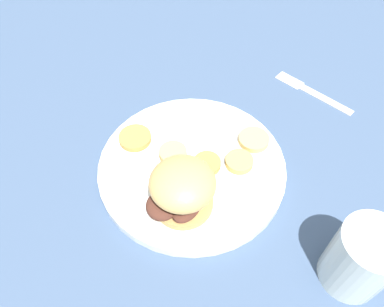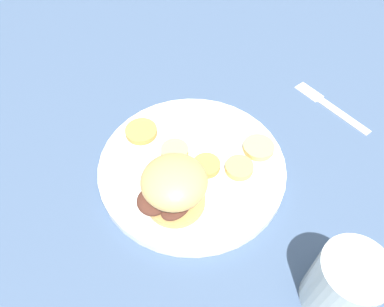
{
  "view_description": "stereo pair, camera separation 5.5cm",
  "coord_description": "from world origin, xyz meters",
  "px_view_note": "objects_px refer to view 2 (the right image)",
  "views": [
    {
      "loc": [
        -0.06,
        0.34,
        0.48
      ],
      "look_at": [
        0.0,
        0.0,
        0.04
      ],
      "focal_mm": 35.0,
      "sensor_mm": 36.0,
      "label": 1
    },
    {
      "loc": [
        -0.11,
        0.33,
        0.48
      ],
      "look_at": [
        0.0,
        0.0,
        0.04
      ],
      "focal_mm": 35.0,
      "sensor_mm": 36.0,
      "label": 2
    }
  ],
  "objects_px": {
    "dinner_plate": "(192,167)",
    "sandwich": "(172,188)",
    "fork": "(331,106)",
    "drinking_glass": "(343,284)"
  },
  "relations": [
    {
      "from": "dinner_plate",
      "to": "fork",
      "type": "xyz_separation_m",
      "value": [
        -0.19,
        -0.22,
        -0.01
      ]
    },
    {
      "from": "fork",
      "to": "drinking_glass",
      "type": "xyz_separation_m",
      "value": [
        -0.04,
        0.35,
        0.05
      ]
    },
    {
      "from": "fork",
      "to": "sandwich",
      "type": "bearing_deg",
      "value": 56.21
    },
    {
      "from": "sandwich",
      "to": "fork",
      "type": "height_order",
      "value": "sandwich"
    },
    {
      "from": "dinner_plate",
      "to": "sandwich",
      "type": "xyz_separation_m",
      "value": [
        0.0,
        0.07,
        0.05
      ]
    },
    {
      "from": "sandwich",
      "to": "drinking_glass",
      "type": "relative_size",
      "value": 0.97
    },
    {
      "from": "fork",
      "to": "drinking_glass",
      "type": "height_order",
      "value": "drinking_glass"
    },
    {
      "from": "dinner_plate",
      "to": "drinking_glass",
      "type": "height_order",
      "value": "drinking_glass"
    },
    {
      "from": "drinking_glass",
      "to": "fork",
      "type": "bearing_deg",
      "value": -83.8
    },
    {
      "from": "fork",
      "to": "drinking_glass",
      "type": "bearing_deg",
      "value": 96.2
    }
  ]
}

